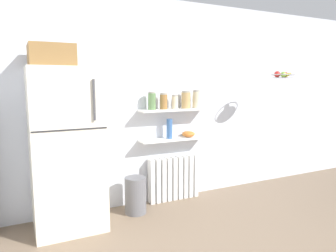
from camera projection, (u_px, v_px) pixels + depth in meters
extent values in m
plane|color=#7A6651|center=(249.00, 246.00, 3.03)|extent=(7.04, 7.04, 0.00)
cube|color=silver|center=(175.00, 102.00, 4.23)|extent=(7.04, 0.10, 2.60)
cube|color=silver|center=(67.00, 150.00, 3.32)|extent=(0.72, 0.63, 1.72)
cube|color=#262628|center=(71.00, 130.00, 3.00)|extent=(0.70, 0.01, 0.01)
cylinder|color=#4C4C51|center=(94.00, 100.00, 3.05)|extent=(0.02, 0.02, 0.40)
cube|color=olive|center=(51.00, 56.00, 3.14)|extent=(0.43, 0.44, 0.22)
cube|color=white|center=(151.00, 182.00, 4.07)|extent=(0.06, 0.12, 0.58)
cube|color=white|center=(157.00, 181.00, 4.10)|extent=(0.06, 0.12, 0.58)
cube|color=white|center=(163.00, 180.00, 4.14)|extent=(0.06, 0.12, 0.58)
cube|color=white|center=(168.00, 179.00, 4.18)|extent=(0.06, 0.12, 0.58)
cube|color=white|center=(174.00, 178.00, 4.21)|extent=(0.06, 0.12, 0.58)
cube|color=white|center=(179.00, 177.00, 4.25)|extent=(0.06, 0.12, 0.58)
cube|color=white|center=(184.00, 177.00, 4.28)|extent=(0.06, 0.12, 0.58)
cube|color=white|center=(189.00, 176.00, 4.32)|extent=(0.06, 0.12, 0.58)
cube|color=white|center=(195.00, 175.00, 4.35)|extent=(0.06, 0.12, 0.58)
cube|color=white|center=(175.00, 139.00, 4.11)|extent=(0.95, 0.22, 0.02)
cube|color=white|center=(175.00, 110.00, 4.06)|extent=(0.95, 0.22, 0.02)
cylinder|color=#5B7F4C|center=(152.00, 101.00, 3.90)|extent=(0.10, 0.10, 0.20)
cylinder|color=gray|center=(152.00, 92.00, 3.89)|extent=(0.09, 0.09, 0.02)
cylinder|color=olive|center=(164.00, 102.00, 3.97)|extent=(0.10, 0.10, 0.19)
cylinder|color=gray|center=(164.00, 94.00, 3.96)|extent=(0.09, 0.09, 0.02)
cylinder|color=beige|center=(175.00, 103.00, 4.04)|extent=(0.08, 0.08, 0.16)
cylinder|color=gray|center=(175.00, 96.00, 4.03)|extent=(0.07, 0.07, 0.02)
cylinder|color=tan|center=(186.00, 100.00, 4.11)|extent=(0.12, 0.12, 0.21)
cylinder|color=gray|center=(186.00, 92.00, 4.10)|extent=(0.11, 0.11, 0.02)
cylinder|color=beige|center=(196.00, 100.00, 4.18)|extent=(0.10, 0.10, 0.22)
cylinder|color=gray|center=(197.00, 91.00, 4.17)|extent=(0.10, 0.10, 0.02)
cylinder|color=#38609E|center=(169.00, 129.00, 4.06)|extent=(0.08, 0.08, 0.26)
ellipsoid|color=orange|center=(188.00, 134.00, 4.19)|extent=(0.17, 0.17, 0.08)
cylinder|color=slate|center=(135.00, 195.00, 3.77)|extent=(0.26, 0.26, 0.44)
torus|color=#B2B2B7|center=(283.00, 75.00, 4.17)|extent=(0.32, 0.32, 0.01)
cylinder|color=#A8A8AD|center=(283.00, 78.00, 4.18)|extent=(0.26, 0.26, 0.01)
sphere|color=red|center=(285.00, 75.00, 4.20)|extent=(0.07, 0.07, 0.07)
sphere|color=red|center=(277.00, 74.00, 4.21)|extent=(0.08, 0.08, 0.08)
sphere|color=#7FAD38|center=(283.00, 74.00, 4.14)|extent=(0.07, 0.07, 0.07)
ellipsoid|color=yellow|center=(287.00, 75.00, 4.16)|extent=(0.06, 0.18, 0.08)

